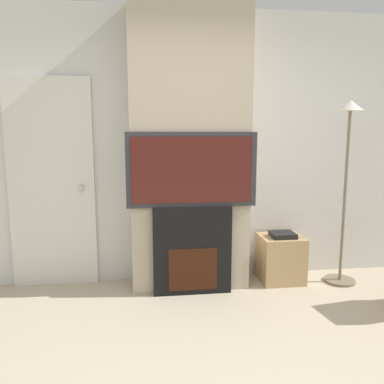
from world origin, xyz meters
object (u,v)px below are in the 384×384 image
floor_lamp (347,164)px  media_stand (280,258)px  fireplace (192,250)px  television (192,170)px

floor_lamp → media_stand: floor_lamp is taller
fireplace → floor_lamp: 1.72m
television → media_stand: 1.33m
media_stand → fireplace: bearing=-169.7°
fireplace → media_stand: 0.96m
fireplace → television: television is taller
television → floor_lamp: floor_lamp is taller
fireplace → media_stand: fireplace is taller
television → media_stand: television is taller
fireplace → floor_lamp: bearing=2.3°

